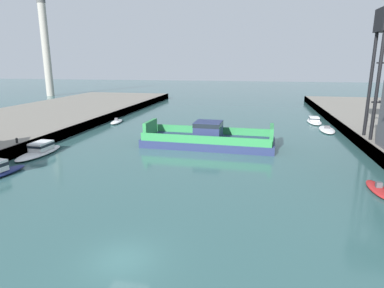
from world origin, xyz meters
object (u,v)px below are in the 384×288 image
(chain_ferry, at_px, (208,139))
(smokestack_distant_a, at_px, (45,45))
(moored_boat_mid_right, at_px, (314,120))
(moored_boat_mid_left, at_px, (40,150))
(moored_boat_upstream_b, at_px, (378,189))
(moored_boat_far_right, at_px, (117,122))
(moored_boat_near_left, at_px, (327,130))

(chain_ferry, height_order, smokestack_distant_a, smokestack_distant_a)
(moored_boat_mid_right, bearing_deg, moored_boat_mid_left, -140.72)
(chain_ferry, bearing_deg, moored_boat_mid_left, -157.45)
(moored_boat_mid_left, distance_m, moored_boat_mid_right, 50.03)
(chain_ferry, height_order, moored_boat_upstream_b, chain_ferry)
(moored_boat_far_right, bearing_deg, chain_ferry, -35.47)
(moored_boat_far_right, bearing_deg, moored_boat_upstream_b, -36.39)
(moored_boat_far_right, distance_m, smokestack_distant_a, 67.94)
(moored_boat_mid_left, height_order, smokestack_distant_a, smokestack_distant_a)
(moored_boat_near_left, relative_size, moored_boat_upstream_b, 1.48)
(moored_boat_near_left, relative_size, moored_boat_mid_left, 0.91)
(chain_ferry, relative_size, moored_boat_far_right, 3.53)
(moored_boat_far_right, height_order, moored_boat_upstream_b, moored_boat_far_right)
(moored_boat_far_right, distance_m, moored_boat_upstream_b, 47.75)
(moored_boat_near_left, xyz_separation_m, smokestack_distant_a, (-85.34, 46.70, 17.38))
(moored_boat_mid_right, height_order, smokestack_distant_a, smokestack_distant_a)
(moored_boat_near_left, bearing_deg, moored_boat_far_right, -179.85)
(chain_ferry, distance_m, smokestack_distant_a, 92.02)
(moored_boat_mid_left, distance_m, moored_boat_far_right, 23.20)
(moored_boat_near_left, distance_m, moored_boat_mid_left, 45.93)
(chain_ferry, xyz_separation_m, moored_boat_near_left, (18.80, 14.67, -0.86))
(chain_ferry, xyz_separation_m, moored_boat_far_right, (-20.45, 14.57, -0.81))
(moored_boat_mid_left, relative_size, moored_boat_far_right, 1.55)
(moored_boat_far_right, bearing_deg, smokestack_distant_a, 134.56)
(moored_boat_far_right, xyz_separation_m, moored_boat_upstream_b, (38.44, -28.33, -0.06))
(smokestack_distant_a, bearing_deg, moored_boat_far_right, -45.44)
(moored_boat_upstream_b, xyz_separation_m, smokestack_distant_a, (-84.53, 75.13, 17.39))
(moored_boat_mid_left, bearing_deg, moored_boat_mid_right, 39.28)
(moored_boat_near_left, bearing_deg, moored_boat_mid_left, -149.52)
(chain_ferry, relative_size, moored_boat_near_left, 2.51)
(moored_boat_far_right, height_order, smokestack_distant_a, smokestack_distant_a)
(moored_boat_far_right, xyz_separation_m, smokestack_distant_a, (-46.09, 46.80, 17.33))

